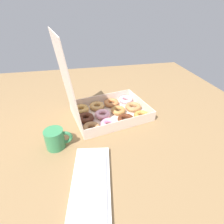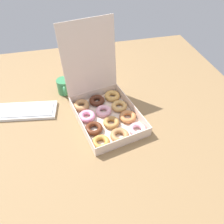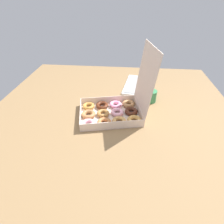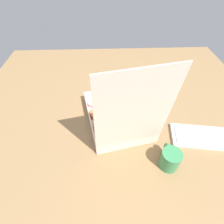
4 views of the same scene
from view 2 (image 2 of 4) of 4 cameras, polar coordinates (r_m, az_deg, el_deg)
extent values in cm
cube|color=olive|center=(123.71, -1.86, -1.90)|extent=(180.00, 180.00, 2.00)
cube|color=beige|center=(122.27, -1.19, -1.77)|extent=(39.01, 46.81, 0.40)
cube|color=beige|center=(116.69, -8.11, -3.00)|extent=(8.95, 40.43, 5.62)
cube|color=beige|center=(125.41, 5.20, 1.34)|extent=(8.95, 40.43, 5.62)
cube|color=beige|center=(107.88, 3.32, -7.63)|extent=(29.76, 6.68, 5.62)
cube|color=beige|center=(134.42, -4.82, 4.76)|extent=(29.76, 6.68, 5.62)
cube|color=beige|center=(123.25, -5.90, 13.88)|extent=(31.48, 11.27, 41.04)
torus|color=#B88339|center=(109.22, -2.91, -7.87)|extent=(12.41, 12.41, 2.69)
torus|color=#AA7445|center=(111.87, 2.01, -6.15)|extent=(13.81, 13.81, 2.90)
torus|color=#E7A8BB|center=(115.29, 6.64, -4.54)|extent=(12.66, 12.66, 2.65)
torus|color=#562714|center=(115.41, -4.74, -4.29)|extent=(13.19, 13.19, 2.68)
torus|color=#B0793E|center=(117.92, -0.19, -2.76)|extent=(9.03, 9.03, 2.70)
torus|color=#BC7340|center=(121.28, 4.14, -1.26)|extent=(10.86, 10.86, 2.78)
torus|color=pink|center=(122.15, -6.57, -1.08)|extent=(13.04, 13.04, 2.77)
torus|color=#EBA3B4|center=(124.53, -2.14, 0.31)|extent=(12.35, 12.35, 2.69)
torus|color=tan|center=(127.50, 1.92, 1.56)|extent=(13.14, 13.14, 2.75)
torus|color=#B47D4C|center=(129.17, -8.00, 1.74)|extent=(12.94, 12.94, 3.14)
torus|color=#4D2416|center=(131.46, -3.96, 3.00)|extent=(10.12, 10.12, 3.05)
torus|color=tan|center=(134.46, 0.06, 4.21)|extent=(10.21, 10.21, 3.09)
cube|color=white|center=(135.81, -22.38, 0.18)|extent=(40.33, 19.79, 1.80)
cube|color=#959597|center=(135.11, -22.50, 0.52)|extent=(36.93, 17.11, 0.40)
cylinder|color=#35814F|center=(140.87, -12.41, 6.61)|extent=(8.59, 8.59, 9.36)
torus|color=#35814F|center=(137.17, -12.25, 5.49)|extent=(1.61, 6.80, 6.79)
cylinder|color=black|center=(139.14, -12.59, 7.59)|extent=(7.56, 7.56, 0.56)
camera|label=1|loc=(1.25, -47.96, 16.44)|focal=28.00mm
camera|label=3|loc=(1.50, 43.83, 28.92)|focal=28.00mm
camera|label=4|loc=(1.55, -5.98, 38.07)|focal=28.00mm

